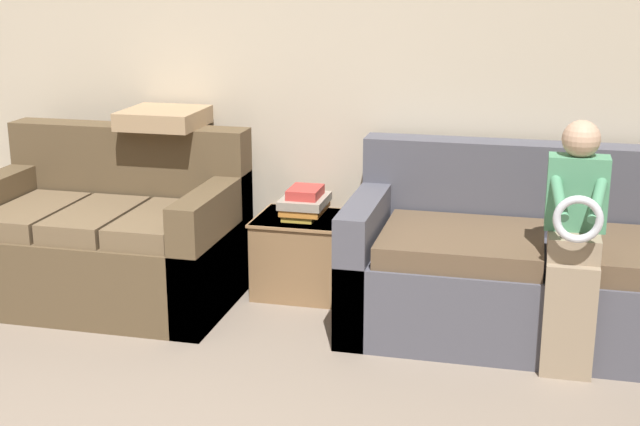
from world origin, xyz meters
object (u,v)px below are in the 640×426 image
couch_side (109,241)px  side_shelf (304,254)px  couch_main (547,271)px  throw_pillow (164,118)px  child_left_seated (575,235)px  book_stack (305,203)px

couch_side → side_shelf: (1.05, 0.33, -0.10)m
couch_side → couch_main: bearing=2.4°
couch_side → side_shelf: size_ratio=2.65×
throw_pillow → child_left_seated: bearing=-15.4°
side_shelf → throw_pillow: (-0.82, -0.01, 0.76)m
couch_main → side_shelf: (-1.35, 0.23, -0.09)m
side_shelf → book_stack: (0.00, 0.01, 0.30)m
throw_pillow → couch_side: bearing=-125.7°
side_shelf → throw_pillow: 1.11m
couch_side → throw_pillow: throw_pillow is taller
book_stack → child_left_seated: bearing=-24.0°
side_shelf → book_stack: bearing=69.0°
couch_main → couch_side: couch_side is taller
couch_main → couch_side: (-2.39, -0.10, 0.01)m
couch_side → book_stack: size_ratio=4.50×
couch_side → throw_pillow: bearing=54.3°
couch_side → book_stack: bearing=17.8°
couch_main → throw_pillow: (-2.17, 0.22, 0.66)m
throw_pillow → side_shelf: bearing=1.0°
side_shelf → throw_pillow: throw_pillow is taller
couch_main → throw_pillow: bearing=174.3°
couch_main → couch_side: size_ratio=1.41×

